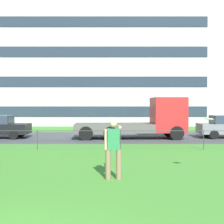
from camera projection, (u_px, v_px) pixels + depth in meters
street_strip at (89, 137)px, 20.23m from camera, size 80.00×7.58×0.01m
park_fence at (80, 136)px, 14.33m from camera, size 37.38×0.04×1.00m
person_thrower at (114, 147)px, 8.56m from camera, size 0.51×0.79×1.77m
frisbee at (210, 119)px, 8.98m from camera, size 0.38×0.38×0.07m
flatbed_truck_center at (147, 120)px, 19.31m from camera, size 7.38×2.67×2.75m
apartment_building_background at (70, 60)px, 37.19m from camera, size 37.66×13.78×16.25m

